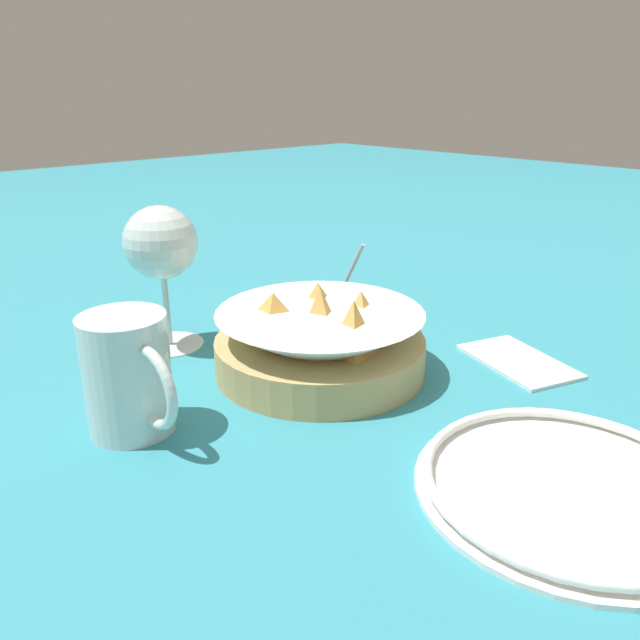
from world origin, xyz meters
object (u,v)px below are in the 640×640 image
sauce_cup (343,300)px  wine_glass (161,248)px  beer_mug (129,379)px  side_plate (568,485)px  food_basket (320,341)px

sauce_cup → wine_glass: wine_glass is taller
beer_mug → side_plate: 0.36m
beer_mug → side_plate: bearing=31.6°
food_basket → sauce_cup: 0.18m
sauce_cup → beer_mug: beer_mug is taller
side_plate → food_basket: bearing=177.2°
sauce_cup → side_plate: 0.43m
food_basket → sauce_cup: size_ratio=2.19×
sauce_cup → beer_mug: size_ratio=0.87×
sauce_cup → wine_glass: (-0.06, -0.23, 0.10)m
wine_glass → beer_mug: size_ratio=1.42×
beer_mug → side_plate: beer_mug is taller
food_basket → side_plate: food_basket is taller
wine_glass → side_plate: 0.47m
food_basket → sauce_cup: bearing=127.1°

